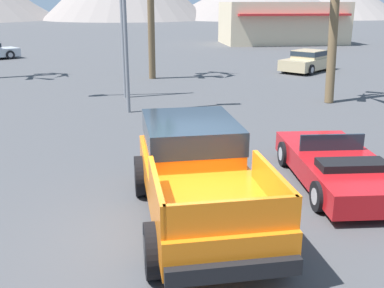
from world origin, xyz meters
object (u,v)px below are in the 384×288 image
object	(u,v)px
orange_pickup_truck	(196,166)
traffic_light_main	(79,3)
parked_car_tan	(308,61)
red_convertible_car	(338,167)

from	to	relation	value
orange_pickup_truck	traffic_light_main	world-z (taller)	traffic_light_main
traffic_light_main	parked_car_tan	bearing A→B (deg)	-152.86
red_convertible_car	traffic_light_main	size ratio (longest dim) A/B	0.78
red_convertible_car	traffic_light_main	distance (m)	12.90
orange_pickup_truck	traffic_light_main	size ratio (longest dim) A/B	0.95
orange_pickup_truck	red_convertible_car	xyz separation A→B (m)	(3.39, 1.11, -0.60)
red_convertible_car	parked_car_tan	distance (m)	17.95
orange_pickup_truck	traffic_light_main	distance (m)	12.41
orange_pickup_truck	parked_car_tan	world-z (taller)	orange_pickup_truck
red_convertible_car	parked_car_tan	xyz separation A→B (m)	(5.93, 16.94, 0.21)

